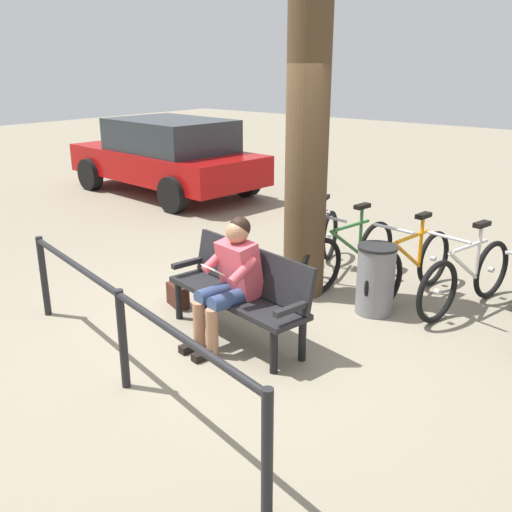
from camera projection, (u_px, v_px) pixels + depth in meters
name	position (u px, v px, depth m)	size (l,w,h in m)	color
ground_plane	(225.00, 332.00, 5.63)	(40.00, 40.00, 0.00)	gray
bench	(242.00, 286.00, 5.40)	(1.66, 0.73, 0.87)	black
person_reading	(231.00, 276.00, 5.22)	(0.53, 0.81, 1.20)	#D84C59
handbag	(178.00, 295.00, 6.19)	(0.30, 0.14, 0.24)	#3F1E14
tree_trunk	(307.00, 134.00, 6.02)	(0.46, 0.46, 3.59)	#4C3823
litter_bin	(375.00, 279.00, 5.95)	(0.41, 0.41, 0.74)	slate
bicycle_black	(466.00, 278.00, 6.03)	(0.51, 1.66, 0.94)	black
bicycle_purple	(410.00, 266.00, 6.36)	(0.48, 1.68, 0.94)	black
bicycle_silver	(350.00, 254.00, 6.77)	(0.48, 1.67, 0.94)	black
bicycle_red	(318.00, 244.00, 7.15)	(0.63, 1.62, 0.94)	black
railing_fence	(121.00, 319.00, 4.49)	(3.59, 0.80, 0.85)	black
parked_car	(167.00, 155.00, 11.28)	(4.32, 2.27, 1.47)	#A50C0C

